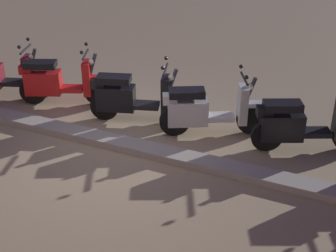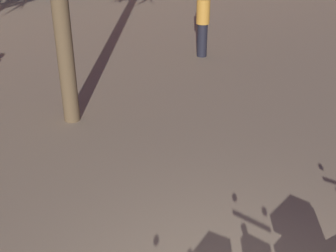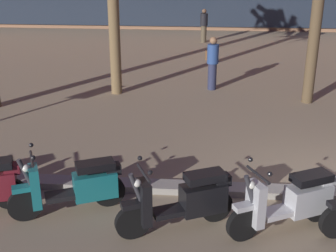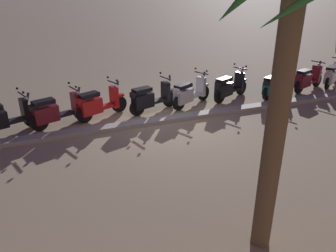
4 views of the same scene
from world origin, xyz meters
name	(u,v)px [view 1 (image 1 of 4)]	position (x,y,z in m)	size (l,w,h in m)	color
ground_plane	(114,147)	(0.00, 0.00, 0.00)	(200.00, 200.00, 0.00)	#9E896B
curb_strip	(115,142)	(0.00, -0.06, 0.06)	(60.00, 0.36, 0.12)	gray
scooter_black_mid_front	(300,125)	(-2.77, -1.16, 0.46)	(1.72, 0.94, 1.17)	black
scooter_silver_last_in_row	(205,110)	(-1.20, -1.04, 0.46)	(1.69, 0.98, 1.17)	black
scooter_black_second_in_line	(131,97)	(0.18, -0.99, 0.46)	(1.77, 0.81, 1.17)	black
scooter_red_gap_after_mid	(57,82)	(1.83, -1.04, 0.46)	(1.68, 0.88, 1.17)	black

